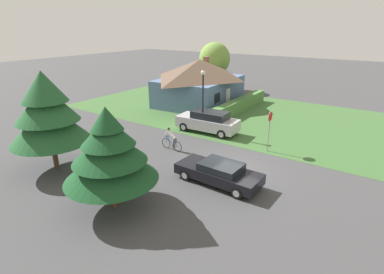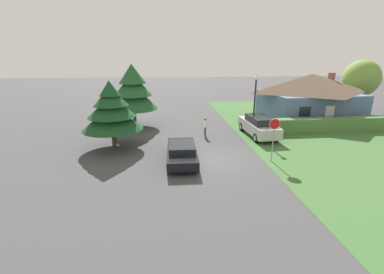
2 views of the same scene
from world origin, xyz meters
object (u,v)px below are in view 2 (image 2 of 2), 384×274
(sedan_left_lane, at_px, (182,152))
(stop_sign, at_px, (274,132))
(cyclist, at_px, (205,128))
(conifer_tall_far, at_px, (133,90))
(deciduous_tree_right, at_px, (361,78))
(conifer_tall_near, at_px, (111,111))
(cottage_house, at_px, (310,96))
(parked_suv_right, at_px, (259,126))
(street_lamp, at_px, (255,97))

(sedan_left_lane, height_order, stop_sign, stop_sign)
(cyclist, xyz_separation_m, conifer_tall_far, (-6.13, 3.99, 2.73))
(deciduous_tree_right, bearing_deg, stop_sign, -139.70)
(conifer_tall_near, bearing_deg, stop_sign, -18.76)
(conifer_tall_near, relative_size, deciduous_tree_right, 0.80)
(cottage_house, height_order, conifer_tall_near, conifer_tall_near)
(parked_suv_right, bearing_deg, conifer_tall_far, 65.76)
(cyclist, relative_size, conifer_tall_near, 0.37)
(street_lamp, height_order, deciduous_tree_right, deciduous_tree_right)
(sedan_left_lane, relative_size, street_lamp, 0.95)
(sedan_left_lane, xyz_separation_m, stop_sign, (5.69, -0.59, 1.33))
(cyclist, distance_m, parked_suv_right, 4.50)
(street_lamp, bearing_deg, parked_suv_right, -31.67)
(deciduous_tree_right, bearing_deg, street_lamp, -152.72)
(conifer_tall_near, bearing_deg, sedan_left_lane, -32.00)
(cottage_house, relative_size, sedan_left_lane, 2.14)
(stop_sign, bearing_deg, cottage_house, -125.37)
(sedan_left_lane, xyz_separation_m, deciduous_tree_right, (21.64, 12.94, 3.35))
(parked_suv_right, xyz_separation_m, stop_sign, (-1.04, -5.37, 1.07))
(street_lamp, bearing_deg, deciduous_tree_right, 27.28)
(parked_suv_right, relative_size, conifer_tall_near, 1.04)
(street_lamp, bearing_deg, cottage_house, 34.39)
(parked_suv_right, distance_m, conifer_tall_near, 11.75)
(cottage_house, bearing_deg, stop_sign, -131.06)
(stop_sign, distance_m, conifer_tall_near, 11.02)
(cyclist, bearing_deg, stop_sign, -143.53)
(cyclist, height_order, conifer_tall_far, conifer_tall_far)
(stop_sign, bearing_deg, conifer_tall_near, -16.48)
(cottage_house, relative_size, stop_sign, 3.63)
(sedan_left_lane, relative_size, stop_sign, 1.69)
(street_lamp, relative_size, conifer_tall_far, 0.86)
(parked_suv_right, distance_m, stop_sign, 5.57)
(stop_sign, distance_m, deciduous_tree_right, 21.01)
(stop_sign, xyz_separation_m, conifer_tall_far, (-9.58, 9.51, 1.51))
(stop_sign, bearing_deg, street_lamp, -94.13)
(cottage_house, bearing_deg, sedan_left_lane, -147.11)
(cyclist, xyz_separation_m, stop_sign, (3.45, -5.53, 1.21))
(cottage_house, bearing_deg, conifer_tall_near, -161.86)
(conifer_tall_far, bearing_deg, stop_sign, -44.81)
(sedan_left_lane, bearing_deg, cyclist, -22.74)
(stop_sign, xyz_separation_m, conifer_tall_near, (-10.41, 3.54, 0.82))
(parked_suv_right, bearing_deg, deciduous_tree_right, -64.24)
(cottage_house, relative_size, deciduous_tree_right, 1.67)
(sedan_left_lane, height_order, parked_suv_right, parked_suv_right)
(cottage_house, relative_size, street_lamp, 2.03)
(parked_suv_right, distance_m, deciduous_tree_right, 17.27)
(cottage_house, distance_m, conifer_tall_far, 18.15)
(cottage_house, relative_size, parked_suv_right, 2.01)
(parked_suv_right, bearing_deg, street_lamp, 55.41)
(conifer_tall_far, bearing_deg, street_lamp, -20.86)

